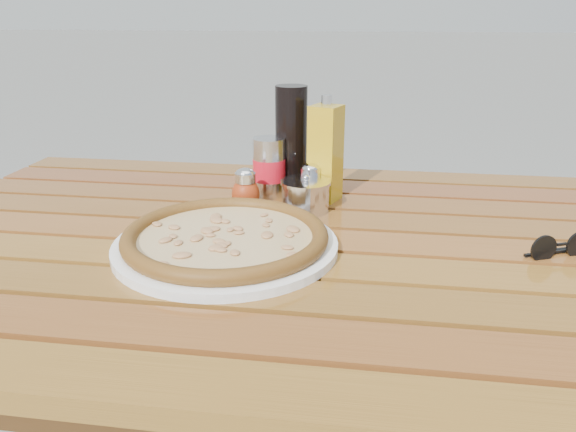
# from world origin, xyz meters

# --- Properties ---
(table) EXTENTS (1.40, 0.90, 0.75)m
(table) POSITION_xyz_m (0.00, -0.00, 0.67)
(table) COLOR #371A0C
(table) RESTS_ON ground
(plate) EXTENTS (0.37, 0.37, 0.01)m
(plate) POSITION_xyz_m (-0.09, -0.07, 0.76)
(plate) COLOR white
(plate) RESTS_ON table
(pizza) EXTENTS (0.34, 0.34, 0.03)m
(pizza) POSITION_xyz_m (-0.09, -0.07, 0.77)
(pizza) COLOR beige
(pizza) RESTS_ON plate
(pepper_shaker) EXTENTS (0.05, 0.05, 0.08)m
(pepper_shaker) POSITION_xyz_m (-0.10, 0.13, 0.79)
(pepper_shaker) COLOR #A43612
(pepper_shaker) RESTS_ON table
(oregano_shaker) EXTENTS (0.06, 0.06, 0.08)m
(oregano_shaker) POSITION_xyz_m (0.02, 0.18, 0.79)
(oregano_shaker) COLOR #3C411A
(oregano_shaker) RESTS_ON table
(dark_bottle) EXTENTS (0.08, 0.08, 0.22)m
(dark_bottle) POSITION_xyz_m (-0.03, 0.26, 0.86)
(dark_bottle) COLOR black
(dark_bottle) RESTS_ON table
(soda_can) EXTENTS (0.08, 0.08, 0.12)m
(soda_can) POSITION_xyz_m (-0.07, 0.22, 0.81)
(soda_can) COLOR silver
(soda_can) RESTS_ON table
(olive_oil_cruet) EXTENTS (0.07, 0.07, 0.21)m
(olive_oil_cruet) POSITION_xyz_m (0.05, 0.21, 0.85)
(olive_oil_cruet) COLOR #BB9414
(olive_oil_cruet) RESTS_ON table
(parmesan_tin) EXTENTS (0.12, 0.12, 0.07)m
(parmesan_tin) POSITION_xyz_m (0.02, 0.14, 0.78)
(parmesan_tin) COLOR silver
(parmesan_tin) RESTS_ON table
(sunglasses) EXTENTS (0.11, 0.06, 0.04)m
(sunglasses) POSITION_xyz_m (0.43, -0.02, 0.77)
(sunglasses) COLOR black
(sunglasses) RESTS_ON table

